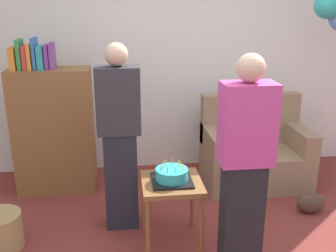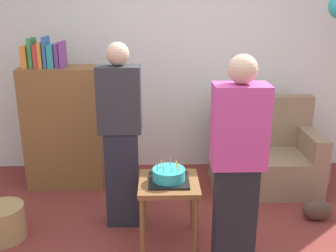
{
  "view_description": "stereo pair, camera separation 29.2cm",
  "coord_description": "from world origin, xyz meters",
  "px_view_note": "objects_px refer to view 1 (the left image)",
  "views": [
    {
      "loc": [
        -0.57,
        -2.45,
        1.95
      ],
      "look_at": [
        -0.2,
        0.62,
        0.95
      ],
      "focal_mm": 41.86,
      "sensor_mm": 36.0,
      "label": 1
    },
    {
      "loc": [
        -0.28,
        -2.47,
        1.95
      ],
      "look_at": [
        -0.2,
        0.62,
        0.95
      ],
      "focal_mm": 41.86,
      "sensor_mm": 36.0,
      "label": 2
    }
  ],
  "objects_px": {
    "birthday_cake": "(172,175)",
    "handbag": "(311,203)",
    "side_table": "(172,191)",
    "wicker_basket": "(0,231)",
    "couch": "(254,153)",
    "person_blowing_candles": "(120,138)",
    "person_holding_cake": "(244,169)",
    "bookshelf": "(53,128)",
    "balloon_bunch": "(334,11)"
  },
  "relations": [
    {
      "from": "side_table",
      "to": "handbag",
      "type": "distance_m",
      "value": 1.47
    },
    {
      "from": "bookshelf",
      "to": "person_holding_cake",
      "type": "bearing_deg",
      "value": -45.24
    },
    {
      "from": "bookshelf",
      "to": "person_holding_cake",
      "type": "height_order",
      "value": "person_holding_cake"
    },
    {
      "from": "birthday_cake",
      "to": "wicker_basket",
      "type": "relative_size",
      "value": 0.89
    },
    {
      "from": "couch",
      "to": "birthday_cake",
      "type": "height_order",
      "value": "couch"
    },
    {
      "from": "side_table",
      "to": "couch",
      "type": "bearing_deg",
      "value": 44.92
    },
    {
      "from": "side_table",
      "to": "birthday_cake",
      "type": "bearing_deg",
      "value": -70.43
    },
    {
      "from": "couch",
      "to": "person_blowing_candles",
      "type": "relative_size",
      "value": 0.67
    },
    {
      "from": "side_table",
      "to": "person_holding_cake",
      "type": "bearing_deg",
      "value": -42.68
    },
    {
      "from": "person_blowing_candles",
      "to": "person_holding_cake",
      "type": "bearing_deg",
      "value": -42.69
    },
    {
      "from": "couch",
      "to": "bookshelf",
      "type": "xyz_separation_m",
      "value": [
        -2.14,
        0.09,
        0.35
      ]
    },
    {
      "from": "birthday_cake",
      "to": "wicker_basket",
      "type": "height_order",
      "value": "birthday_cake"
    },
    {
      "from": "side_table",
      "to": "birthday_cake",
      "type": "relative_size",
      "value": 1.77
    },
    {
      "from": "bookshelf",
      "to": "side_table",
      "type": "xyz_separation_m",
      "value": [
        1.09,
        -1.14,
        -0.2
      ]
    },
    {
      "from": "person_holding_cake",
      "to": "wicker_basket",
      "type": "distance_m",
      "value": 2.04
    },
    {
      "from": "wicker_basket",
      "to": "handbag",
      "type": "distance_m",
      "value": 2.79
    },
    {
      "from": "wicker_basket",
      "to": "bookshelf",
      "type": "bearing_deg",
      "value": 73.24
    },
    {
      "from": "couch",
      "to": "birthday_cake",
      "type": "distance_m",
      "value": 1.51
    },
    {
      "from": "couch",
      "to": "person_blowing_candles",
      "type": "height_order",
      "value": "person_blowing_candles"
    },
    {
      "from": "person_blowing_candles",
      "to": "handbag",
      "type": "height_order",
      "value": "person_blowing_candles"
    },
    {
      "from": "bookshelf",
      "to": "wicker_basket",
      "type": "distance_m",
      "value": 1.21
    },
    {
      "from": "person_holding_cake",
      "to": "handbag",
      "type": "bearing_deg",
      "value": -111.42
    },
    {
      "from": "couch",
      "to": "bookshelf",
      "type": "distance_m",
      "value": 2.17
    },
    {
      "from": "wicker_basket",
      "to": "couch",
      "type": "bearing_deg",
      "value": 21.08
    },
    {
      "from": "couch",
      "to": "person_blowing_candles",
      "type": "bearing_deg",
      "value": -153.9
    },
    {
      "from": "birthday_cake",
      "to": "handbag",
      "type": "height_order",
      "value": "birthday_cake"
    },
    {
      "from": "person_blowing_candles",
      "to": "bookshelf",
      "type": "bearing_deg",
      "value": 129.07
    },
    {
      "from": "side_table",
      "to": "balloon_bunch",
      "type": "height_order",
      "value": "balloon_bunch"
    },
    {
      "from": "handbag",
      "to": "balloon_bunch",
      "type": "height_order",
      "value": "balloon_bunch"
    },
    {
      "from": "birthday_cake",
      "to": "handbag",
      "type": "xyz_separation_m",
      "value": [
        1.38,
        0.32,
        -0.52
      ]
    },
    {
      "from": "couch",
      "to": "person_blowing_candles",
      "type": "xyz_separation_m",
      "value": [
        -1.45,
        -0.71,
        0.49
      ]
    },
    {
      "from": "bookshelf",
      "to": "handbag",
      "type": "distance_m",
      "value": 2.67
    },
    {
      "from": "person_holding_cake",
      "to": "wicker_basket",
      "type": "xyz_separation_m",
      "value": [
        -1.85,
        0.52,
        -0.68
      ]
    },
    {
      "from": "handbag",
      "to": "bookshelf",
      "type": "bearing_deg",
      "value": 161.73
    },
    {
      "from": "handbag",
      "to": "couch",
      "type": "bearing_deg",
      "value": 114.74
    },
    {
      "from": "side_table",
      "to": "balloon_bunch",
      "type": "distance_m",
      "value": 2.44
    },
    {
      "from": "birthday_cake",
      "to": "handbag",
      "type": "distance_m",
      "value": 1.51
    },
    {
      "from": "bookshelf",
      "to": "balloon_bunch",
      "type": "distance_m",
      "value": 3.07
    },
    {
      "from": "couch",
      "to": "wicker_basket",
      "type": "relative_size",
      "value": 3.06
    },
    {
      "from": "side_table",
      "to": "person_holding_cake",
      "type": "distance_m",
      "value": 0.71
    },
    {
      "from": "couch",
      "to": "bookshelf",
      "type": "height_order",
      "value": "bookshelf"
    },
    {
      "from": "bookshelf",
      "to": "person_blowing_candles",
      "type": "height_order",
      "value": "person_blowing_candles"
    },
    {
      "from": "birthday_cake",
      "to": "person_holding_cake",
      "type": "relative_size",
      "value": 0.2
    },
    {
      "from": "couch",
      "to": "person_holding_cake",
      "type": "distance_m",
      "value": 1.65
    },
    {
      "from": "couch",
      "to": "bookshelf",
      "type": "relative_size",
      "value": 0.69
    },
    {
      "from": "birthday_cake",
      "to": "person_holding_cake",
      "type": "bearing_deg",
      "value": -42.68
    },
    {
      "from": "bookshelf",
      "to": "couch",
      "type": "bearing_deg",
      "value": -2.47
    },
    {
      "from": "person_holding_cake",
      "to": "handbag",
      "type": "distance_m",
      "value": 1.39
    },
    {
      "from": "bookshelf",
      "to": "wicker_basket",
      "type": "bearing_deg",
      "value": -106.76
    },
    {
      "from": "handbag",
      "to": "wicker_basket",
      "type": "bearing_deg",
      "value": -175.46
    }
  ]
}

